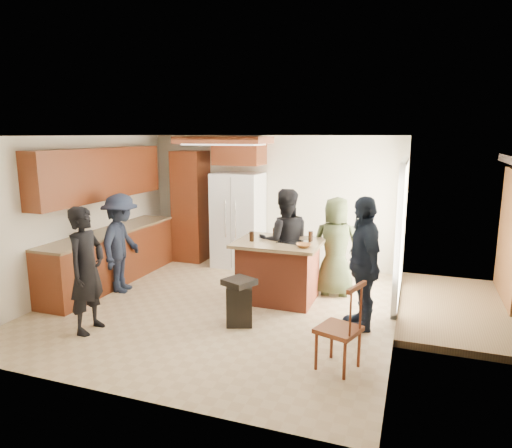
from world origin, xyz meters
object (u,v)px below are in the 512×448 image
(person_counter, at_px, (121,243))
(spindle_chair, at_px, (340,330))
(person_behind_left, at_px, (285,243))
(refrigerator, at_px, (238,220))
(kitchen_island, at_px, (278,270))
(person_front_left, at_px, (87,270))
(person_side_right, at_px, (363,263))
(person_behind_right, at_px, (336,247))
(trash_bin, at_px, (239,301))

(person_counter, xyz_separation_m, spindle_chair, (3.75, -1.36, -0.35))
(person_behind_left, bearing_deg, refrigerator, -66.51)
(kitchen_island, height_order, spindle_chair, spindle_chair)
(kitchen_island, bearing_deg, person_behind_left, 86.10)
(spindle_chair, bearing_deg, refrigerator, 126.85)
(person_counter, distance_m, spindle_chair, 4.00)
(spindle_chair, bearing_deg, person_front_left, -178.44)
(person_side_right, relative_size, kitchen_island, 1.38)
(person_behind_left, distance_m, person_behind_right, 0.81)
(person_behind_right, height_order, trash_bin, person_behind_right)
(kitchen_island, xyz_separation_m, trash_bin, (-0.23, -1.06, -0.16))
(refrigerator, height_order, kitchen_island, refrigerator)
(person_front_left, relative_size, person_behind_right, 1.04)
(person_front_left, distance_m, person_behind_right, 3.68)
(refrigerator, bearing_deg, spindle_chair, -53.15)
(person_front_left, distance_m, refrigerator, 3.53)
(person_behind_left, height_order, person_behind_right, person_behind_left)
(refrigerator, height_order, trash_bin, refrigerator)
(person_behind_right, distance_m, refrigerator, 2.30)
(person_side_right, bearing_deg, person_behind_left, -146.48)
(kitchen_island, xyz_separation_m, spindle_chair, (1.25, -1.82, -0.02))
(person_counter, relative_size, refrigerator, 0.89)
(person_side_right, distance_m, kitchen_island, 1.52)
(person_front_left, xyz_separation_m, kitchen_island, (1.98, 1.90, -0.35))
(person_side_right, height_order, spindle_chair, person_side_right)
(person_behind_left, xyz_separation_m, person_behind_right, (0.76, 0.26, -0.06))
(person_front_left, height_order, person_counter, person_front_left)
(person_front_left, height_order, trash_bin, person_front_left)
(person_side_right, distance_m, trash_bin, 1.71)
(kitchen_island, height_order, trash_bin, kitchen_island)
(spindle_chair, bearing_deg, kitchen_island, 124.46)
(person_behind_right, bearing_deg, person_behind_left, 11.70)
(person_behind_left, distance_m, refrigerator, 1.83)
(person_behind_left, distance_m, person_counter, 2.62)
(trash_bin, xyz_separation_m, spindle_chair, (1.47, -0.76, 0.13))
(person_counter, height_order, trash_bin, person_counter)
(person_behind_right, xyz_separation_m, kitchen_island, (-0.78, -0.52, -0.31))
(person_front_left, distance_m, kitchen_island, 2.77)
(person_front_left, bearing_deg, kitchen_island, -48.22)
(person_front_left, height_order, person_side_right, person_side_right)
(person_side_right, distance_m, refrigerator, 3.39)
(person_side_right, bearing_deg, person_counter, -114.92)
(person_front_left, height_order, refrigerator, refrigerator)
(trash_bin, bearing_deg, person_behind_right, 57.53)
(person_side_right, relative_size, trash_bin, 2.80)
(person_behind_left, height_order, person_counter, person_behind_left)
(person_behind_left, bearing_deg, person_behind_right, 177.13)
(person_side_right, xyz_separation_m, trash_bin, (-1.55, -0.44, -0.56))
(person_side_right, xyz_separation_m, spindle_chair, (-0.08, -1.20, -0.43))
(person_behind_left, bearing_deg, person_front_left, 25.61)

